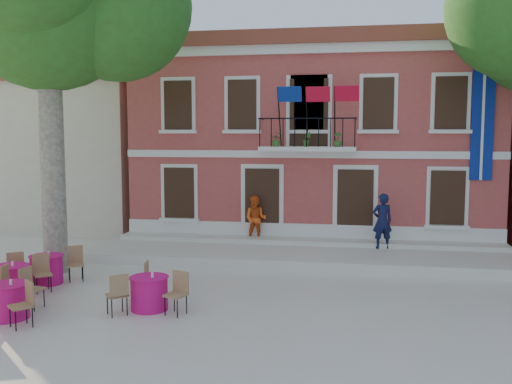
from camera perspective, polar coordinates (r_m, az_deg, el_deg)
The scene contains 10 objects.
ground at distance 14.53m, azimuth -4.79°, elevation -10.18°, with size 90.00×90.00×0.00m, color beige.
main_building at distance 23.54m, azimuth 6.06°, elevation 5.29°, with size 13.50×9.59×7.50m.
neighbor_west at distance 27.77m, azimuth -18.28°, elevation 3.96°, with size 9.40×9.40×6.40m.
terrace at distance 18.38m, azimuth 4.78°, elevation -6.27°, with size 14.00×3.40×0.30m, color silver.
pedestrian_navy at distance 18.87m, azimuth 12.52°, elevation -2.85°, with size 0.65×0.43×1.79m, color #111638.
pedestrian_orange at distance 19.60m, azimuth -0.02°, elevation -2.69°, with size 0.77×0.60×1.58m, color orange.
cafe_table_0 at distance 13.69m, azimuth -23.49°, elevation -9.81°, with size 1.85×1.75×0.95m.
cafe_table_1 at distance 13.41m, azimuth -10.63°, elevation -9.74°, with size 1.84×1.77×0.95m.
cafe_table_3 at distance 15.49m, azimuth -23.33°, elevation -7.99°, with size 1.85×1.76×0.95m.
cafe_table_4 at distance 16.37m, azimuth -20.22°, elevation -7.17°, with size 1.87×1.33×0.95m.
Camera 1 is at (3.54, -13.50, 4.03)m, focal length 40.00 mm.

